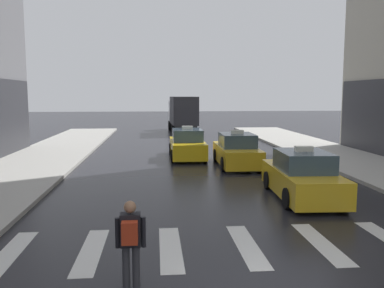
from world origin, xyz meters
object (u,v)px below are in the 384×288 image
at_px(taxi_third, 187,145).
at_px(box_truck, 183,113).
at_px(taxi_second, 237,151).
at_px(pedestrian_with_backpack, 130,238).
at_px(taxi_lead, 302,177).

height_order(taxi_third, box_truck, box_truck).
height_order(taxi_second, pedestrian_with_backpack, taxi_second).
xyz_separation_m(box_truck, pedestrian_with_backpack, (-3.00, -30.61, -0.88)).
relative_size(taxi_third, box_truck, 0.60).
height_order(taxi_lead, taxi_third, same).
relative_size(taxi_lead, pedestrian_with_backpack, 2.80).
distance_m(taxi_second, taxi_third, 3.58).
bearing_deg(taxi_third, taxi_second, -51.05).
bearing_deg(taxi_lead, box_truck, 95.74).
bearing_deg(pedestrian_with_backpack, taxi_second, 70.29).
bearing_deg(taxi_third, pedestrian_with_backpack, -98.29).
xyz_separation_m(taxi_third, pedestrian_with_backpack, (-2.23, -15.29, 0.25)).
bearing_deg(taxi_third, taxi_lead, -70.52).
relative_size(taxi_lead, box_truck, 0.61).
bearing_deg(taxi_second, taxi_lead, -81.21).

